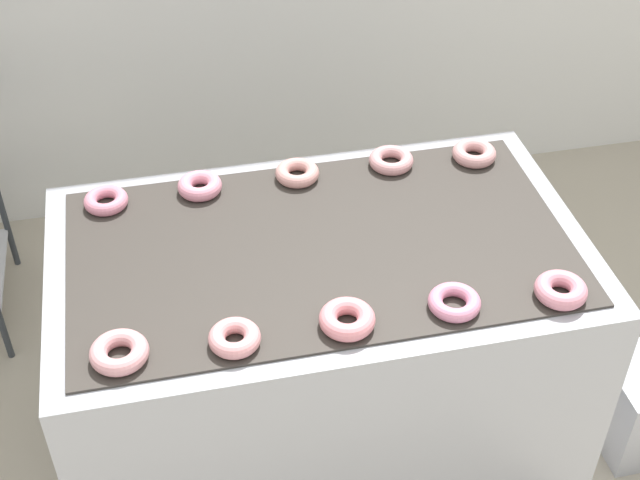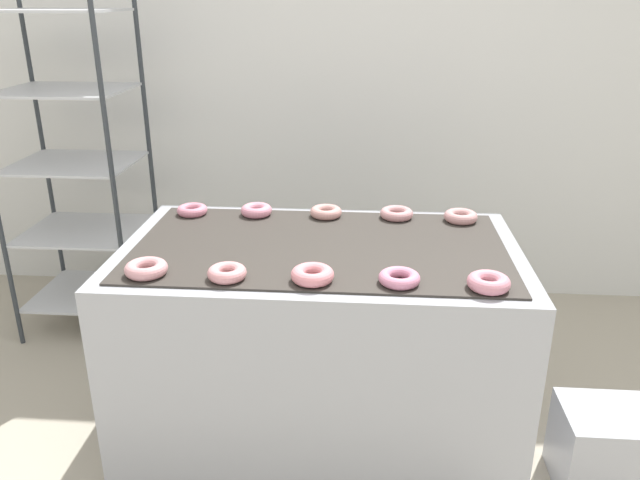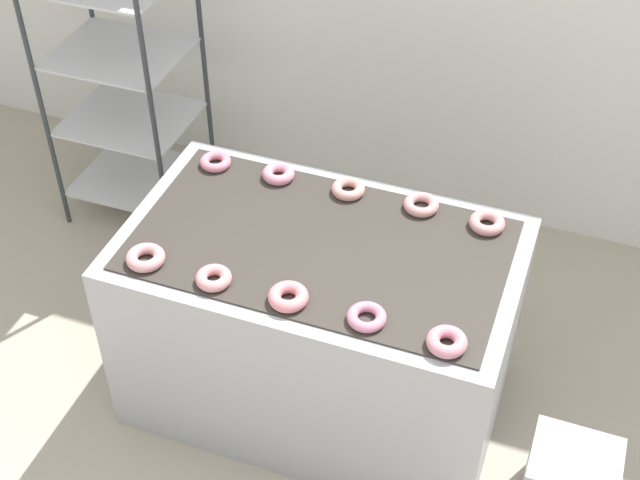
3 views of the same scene
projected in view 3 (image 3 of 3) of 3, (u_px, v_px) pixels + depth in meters
The scene contains 12 objects.
fryer_machine at pixel (320, 325), 3.49m from camera, with size 1.46×0.87×0.85m.
baking_rack_cart at pixel (119, 53), 4.13m from camera, with size 0.62×0.54×1.77m.
donut_near_leftmost at pixel (146, 258), 3.13m from camera, with size 0.14×0.14×0.04m, color pink.
donut_near_left at pixel (214, 278), 3.05m from camera, with size 0.13×0.13×0.04m, color pink.
donut_near_center at pixel (289, 297), 2.98m from camera, with size 0.14×0.14×0.04m, color pink.
donut_near_right at pixel (367, 317), 2.92m from camera, with size 0.13×0.13×0.04m, color pink.
donut_near_rightmost at pixel (447, 342), 2.83m from camera, with size 0.13×0.13×0.04m, color pink.
donut_far_leftmost at pixel (216, 162), 3.56m from camera, with size 0.12×0.12×0.04m, color pink.
donut_far_left at pixel (278, 174), 3.49m from camera, with size 0.13×0.13×0.04m, color pink.
donut_far_center at pixel (349, 189), 3.42m from camera, with size 0.13×0.13×0.04m, color #D5958F.
donut_far_right at pixel (421, 205), 3.35m from camera, with size 0.13×0.13×0.04m, color #D29193.
donut_far_rightmost at pixel (487, 223), 3.27m from camera, with size 0.13×0.13×0.04m, color #D09392.
Camera 3 is at (0.82, -1.57, 2.99)m, focal length 50.00 mm.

